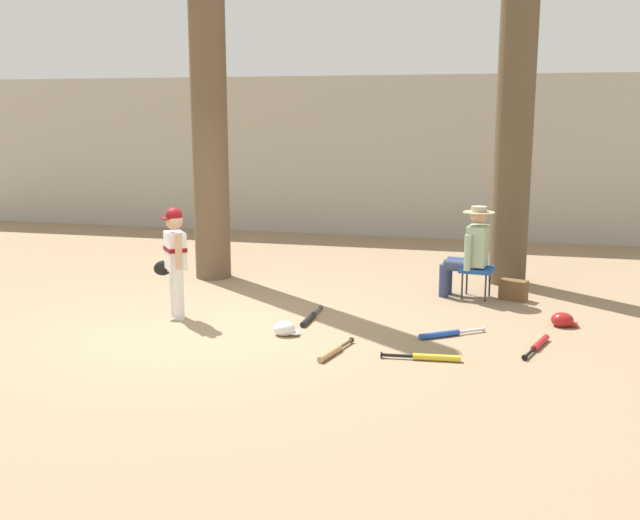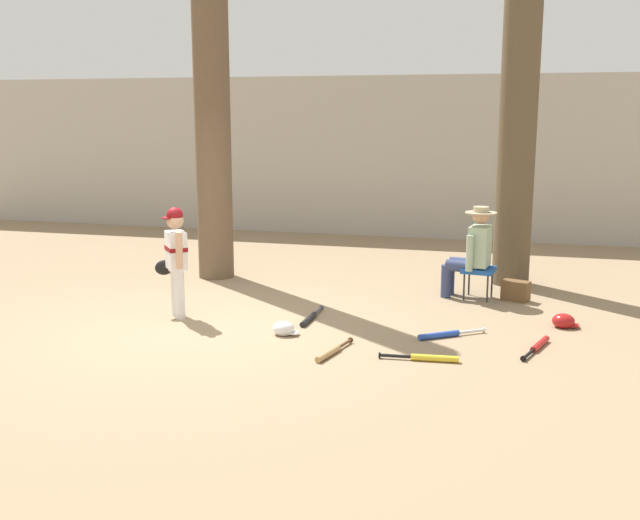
# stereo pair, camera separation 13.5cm
# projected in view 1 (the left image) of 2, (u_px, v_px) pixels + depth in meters

# --- Properties ---
(ground_plane) EXTENTS (60.00, 60.00, 0.00)m
(ground_plane) POSITION_uv_depth(u_px,v_px,m) (206.00, 329.00, 8.38)
(ground_plane) COLOR #937A5B
(concrete_back_wall) EXTENTS (18.00, 0.36, 3.06)m
(concrete_back_wall) POSITION_uv_depth(u_px,v_px,m) (342.00, 156.00, 14.70)
(concrete_back_wall) COLOR #ADA89E
(concrete_back_wall) RESTS_ON ground
(tree_near_player) EXTENTS (0.76, 0.76, 6.58)m
(tree_near_player) POSITION_uv_depth(u_px,v_px,m) (208.00, 74.00, 10.47)
(tree_near_player) COLOR brown
(tree_near_player) RESTS_ON ground
(tree_behind_spectator) EXTENTS (0.77, 0.77, 5.81)m
(tree_behind_spectator) POSITION_uv_depth(u_px,v_px,m) (516.00, 102.00, 10.17)
(tree_behind_spectator) COLOR brown
(tree_behind_spectator) RESTS_ON ground
(young_ballplayer) EXTENTS (0.54, 0.49, 1.31)m
(young_ballplayer) POSITION_uv_depth(u_px,v_px,m) (174.00, 255.00, 8.73)
(young_ballplayer) COLOR white
(young_ballplayer) RESTS_ON ground
(folding_stool) EXTENTS (0.45, 0.45, 0.41)m
(folding_stool) POSITION_uv_depth(u_px,v_px,m) (477.00, 270.00, 9.73)
(folding_stool) COLOR #194C9E
(folding_stool) RESTS_ON ground
(seated_spectator) EXTENTS (0.68, 0.54, 1.20)m
(seated_spectator) POSITION_uv_depth(u_px,v_px,m) (470.00, 249.00, 9.71)
(seated_spectator) COLOR navy
(seated_spectator) RESTS_ON ground
(handbag_beside_stool) EXTENTS (0.38, 0.28, 0.26)m
(handbag_beside_stool) POSITION_uv_depth(u_px,v_px,m) (513.00, 290.00, 9.67)
(handbag_beside_stool) COLOR brown
(handbag_beside_stool) RESTS_ON ground
(bat_red_barrel) EXTENTS (0.30, 0.78, 0.07)m
(bat_red_barrel) POSITION_uv_depth(u_px,v_px,m) (538.00, 345.00, 7.72)
(bat_red_barrel) COLOR red
(bat_red_barrel) RESTS_ON ground
(bat_blue_youth) EXTENTS (0.69, 0.53, 0.07)m
(bat_blue_youth) POSITION_uv_depth(u_px,v_px,m) (445.00, 334.00, 8.08)
(bat_blue_youth) COLOR #2347AD
(bat_blue_youth) RESTS_ON ground
(bat_wood_tan) EXTENTS (0.22, 0.74, 0.07)m
(bat_wood_tan) POSITION_uv_depth(u_px,v_px,m) (333.00, 352.00, 7.48)
(bat_wood_tan) COLOR tan
(bat_wood_tan) RESTS_ON ground
(bat_black_composite) EXTENTS (0.07, 0.80, 0.07)m
(bat_black_composite) POSITION_uv_depth(u_px,v_px,m) (310.00, 318.00, 8.71)
(bat_black_composite) COLOR black
(bat_black_composite) RESTS_ON ground
(bat_yellow_trainer) EXTENTS (0.78, 0.12, 0.07)m
(bat_yellow_trainer) POSITION_uv_depth(u_px,v_px,m) (430.00, 357.00, 7.32)
(bat_yellow_trainer) COLOR yellow
(bat_yellow_trainer) RESTS_ON ground
(batting_helmet_white) EXTENTS (0.28, 0.22, 0.16)m
(batting_helmet_white) POSITION_uv_depth(u_px,v_px,m) (284.00, 329.00, 8.15)
(batting_helmet_white) COLOR silver
(batting_helmet_white) RESTS_ON ground
(batting_helmet_red) EXTENTS (0.29, 0.23, 0.17)m
(batting_helmet_red) POSITION_uv_depth(u_px,v_px,m) (563.00, 320.00, 8.48)
(batting_helmet_red) COLOR #A81919
(batting_helmet_red) RESTS_ON ground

